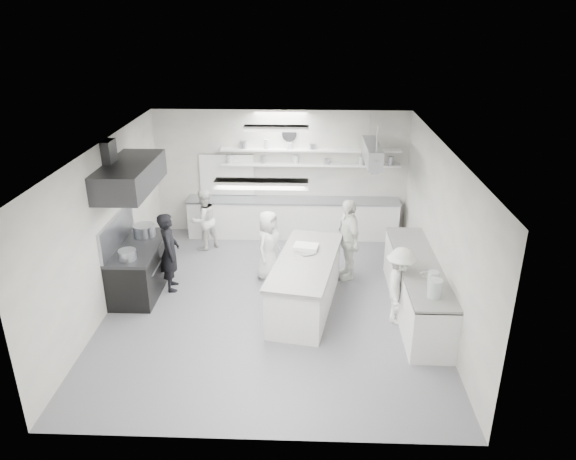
{
  "coord_description": "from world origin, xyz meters",
  "views": [
    {
      "loc": [
        0.63,
        -8.89,
        5.23
      ],
      "look_at": [
        0.28,
        0.6,
        1.24
      ],
      "focal_mm": 33.63,
      "sensor_mm": 36.0,
      "label": 1
    }
  ],
  "objects_px": {
    "stove": "(141,269)",
    "back_counter": "(293,218)",
    "cook_back": "(204,220)",
    "cook_stove": "(170,252)",
    "prep_island": "(305,284)",
    "right_counter": "(417,288)"
  },
  "relations": [
    {
      "from": "stove",
      "to": "back_counter",
      "type": "height_order",
      "value": "back_counter"
    },
    {
      "from": "stove",
      "to": "prep_island",
      "type": "relative_size",
      "value": 0.72
    },
    {
      "from": "stove",
      "to": "back_counter",
      "type": "relative_size",
      "value": 0.36
    },
    {
      "from": "back_counter",
      "to": "cook_stove",
      "type": "distance_m",
      "value": 3.59
    },
    {
      "from": "cook_back",
      "to": "stove",
      "type": "bearing_deg",
      "value": 23.26
    },
    {
      "from": "cook_back",
      "to": "back_counter",
      "type": "bearing_deg",
      "value": 158.78
    },
    {
      "from": "stove",
      "to": "cook_stove",
      "type": "relative_size",
      "value": 1.13
    },
    {
      "from": "stove",
      "to": "prep_island",
      "type": "xyz_separation_m",
      "value": [
        3.22,
        -0.51,
        0.01
      ]
    },
    {
      "from": "right_counter",
      "to": "cook_stove",
      "type": "height_order",
      "value": "cook_stove"
    },
    {
      "from": "back_counter",
      "to": "cook_back",
      "type": "height_order",
      "value": "cook_back"
    },
    {
      "from": "back_counter",
      "to": "prep_island",
      "type": "xyz_separation_m",
      "value": [
        0.32,
        -3.31,
        0.0
      ]
    },
    {
      "from": "stove",
      "to": "right_counter",
      "type": "height_order",
      "value": "right_counter"
    },
    {
      "from": "prep_island",
      "to": "cook_back",
      "type": "distance_m",
      "value": 3.44
    },
    {
      "from": "back_counter",
      "to": "stove",
      "type": "bearing_deg",
      "value": -136.01
    },
    {
      "from": "stove",
      "to": "cook_stove",
      "type": "height_order",
      "value": "cook_stove"
    },
    {
      "from": "back_counter",
      "to": "cook_stove",
      "type": "bearing_deg",
      "value": -130.54
    },
    {
      "from": "back_counter",
      "to": "cook_back",
      "type": "xyz_separation_m",
      "value": [
        -2.01,
        -0.79,
        0.25
      ]
    },
    {
      "from": "back_counter",
      "to": "right_counter",
      "type": "distance_m",
      "value": 4.13
    },
    {
      "from": "right_counter",
      "to": "prep_island",
      "type": "bearing_deg",
      "value": 177.49
    },
    {
      "from": "back_counter",
      "to": "prep_island",
      "type": "distance_m",
      "value": 3.33
    },
    {
      "from": "back_counter",
      "to": "right_counter",
      "type": "relative_size",
      "value": 1.52
    },
    {
      "from": "cook_stove",
      "to": "cook_back",
      "type": "height_order",
      "value": "cook_stove"
    }
  ]
}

